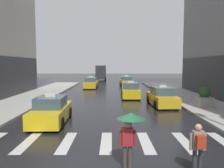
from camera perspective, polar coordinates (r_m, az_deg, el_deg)
crosswalk_markings at (r=10.31m, az=-1.67°, el=-14.97°), size 11.30×2.80×0.01m
taxi_lead at (r=13.87m, az=-15.71°, el=-6.81°), size 2.03×4.59×1.80m
taxi_second at (r=19.32m, az=12.74°, el=-3.41°), size 2.09×4.61×1.80m
taxi_third at (r=23.57m, az=4.70°, el=-1.78°), size 2.04×4.59×1.80m
taxi_fourth at (r=32.99m, az=-5.68°, el=0.17°), size 1.98×4.57×1.80m
taxi_fifth at (r=35.73m, az=3.57°, el=0.56°), size 2.09×4.61×1.80m
box_truck at (r=48.89m, az=-3.12°, el=3.11°), size 2.54×7.62×3.35m
pedestrian_with_umbrella at (r=7.45m, az=4.54°, el=-10.70°), size 0.96×0.96×1.94m
pedestrian_with_backpack at (r=7.76m, az=21.46°, el=-14.59°), size 0.55×0.43×1.65m
planter_mid_block at (r=19.08m, az=22.81°, el=-3.35°), size 1.10×1.10×1.60m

